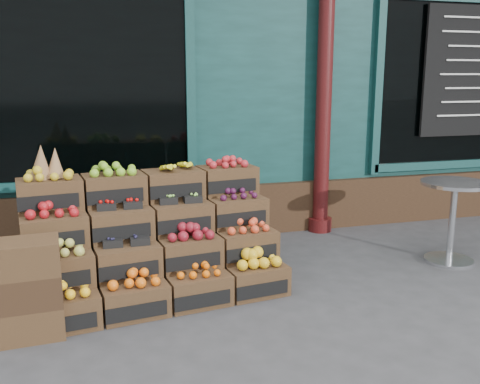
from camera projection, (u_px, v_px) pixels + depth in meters
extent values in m
plane|color=#38383A|center=(288.00, 312.00, 4.28)|extent=(60.00, 60.00, 0.00)
cube|color=#103937|center=(176.00, 41.00, 8.66)|extent=(12.00, 6.00, 4.80)
cube|color=#103937|center=(219.00, 107.00, 6.08)|extent=(12.00, 0.12, 3.00)
cube|color=#332114|center=(222.00, 211.00, 6.27)|extent=(12.00, 0.18, 0.60)
cube|color=black|center=(71.00, 86.00, 5.53)|extent=(2.40, 0.06, 2.00)
cube|color=black|center=(464.00, 84.00, 6.82)|extent=(2.40, 0.06, 2.00)
cylinder|color=#400E0F|center=(324.00, 98.00, 6.19)|extent=(0.18, 0.18, 3.20)
cube|color=black|center=(469.00, 72.00, 6.71)|extent=(1.30, 0.04, 1.60)
cube|color=#442E1B|center=(64.00, 311.00, 4.01)|extent=(0.55, 0.42, 0.25)
cube|color=black|center=(67.00, 324.00, 3.84)|extent=(0.47, 0.08, 0.11)
cube|color=yellow|center=(63.00, 290.00, 3.97)|extent=(0.44, 0.32, 0.08)
cube|color=#442E1B|center=(134.00, 299.00, 4.21)|extent=(0.55, 0.42, 0.25)
cube|color=black|center=(140.00, 312.00, 4.05)|extent=(0.47, 0.08, 0.11)
cube|color=orange|center=(134.00, 279.00, 4.18)|extent=(0.44, 0.32, 0.09)
cube|color=#442E1B|center=(198.00, 289.00, 4.42)|extent=(0.55, 0.42, 0.25)
cube|color=black|center=(206.00, 300.00, 4.26)|extent=(0.47, 0.08, 0.11)
cube|color=#F16009|center=(198.00, 270.00, 4.39)|extent=(0.44, 0.32, 0.07)
cube|color=#442E1B|center=(256.00, 279.00, 4.63)|extent=(0.55, 0.42, 0.25)
cube|color=black|center=(265.00, 290.00, 4.46)|extent=(0.47, 0.08, 0.11)
cube|color=gold|center=(256.00, 259.00, 4.59)|extent=(0.44, 0.32, 0.12)
cube|color=#442E1B|center=(59.00, 269.00, 4.15)|extent=(0.55, 0.42, 0.25)
cube|color=black|center=(62.00, 281.00, 3.98)|extent=(0.47, 0.08, 0.11)
cube|color=#ACAB49|center=(58.00, 248.00, 4.11)|extent=(0.44, 0.32, 0.09)
cube|color=#442E1B|center=(127.00, 260.00, 4.35)|extent=(0.55, 0.42, 0.25)
cube|color=black|center=(132.00, 271.00, 4.19)|extent=(0.47, 0.08, 0.11)
cube|color=#1C1A38|center=(126.00, 244.00, 4.32)|extent=(0.44, 0.32, 0.03)
cube|color=#442E1B|center=(189.00, 252.00, 4.56)|extent=(0.55, 0.42, 0.25)
cube|color=black|center=(196.00, 262.00, 4.40)|extent=(0.47, 0.08, 0.11)
cube|color=maroon|center=(189.00, 232.00, 4.52)|extent=(0.44, 0.32, 0.10)
cube|color=#442E1B|center=(246.00, 244.00, 4.76)|extent=(0.55, 0.42, 0.25)
cube|color=black|center=(255.00, 253.00, 4.60)|extent=(0.47, 0.08, 0.11)
cube|color=#D74423|center=(246.00, 226.00, 4.73)|extent=(0.44, 0.32, 0.08)
cube|color=#442E1B|center=(54.00, 231.00, 4.28)|extent=(0.55, 0.42, 0.25)
cube|color=black|center=(57.00, 240.00, 4.12)|extent=(0.47, 0.08, 0.11)
cube|color=#A11419|center=(53.00, 210.00, 4.25)|extent=(0.44, 0.32, 0.09)
cube|color=#442E1B|center=(121.00, 223.00, 4.49)|extent=(0.55, 0.42, 0.25)
cube|color=black|center=(125.00, 232.00, 4.33)|extent=(0.47, 0.08, 0.11)
cube|color=#BE0B08|center=(120.00, 207.00, 4.46)|extent=(0.44, 0.32, 0.03)
cube|color=#442E1B|center=(181.00, 217.00, 4.70)|extent=(0.55, 0.42, 0.25)
cube|color=black|center=(188.00, 225.00, 4.53)|extent=(0.47, 0.08, 0.11)
cube|color=#8ACC50|center=(181.00, 201.00, 4.67)|extent=(0.44, 0.32, 0.03)
cube|color=#442E1B|center=(236.00, 211.00, 4.90)|extent=(0.55, 0.42, 0.25)
cube|color=black|center=(244.00, 219.00, 4.74)|extent=(0.47, 0.08, 0.11)
cube|color=#401131|center=(236.00, 194.00, 4.87)|extent=(0.44, 0.32, 0.06)
cube|color=#442E1B|center=(50.00, 194.00, 4.42)|extent=(0.55, 0.42, 0.25)
cube|color=black|center=(52.00, 202.00, 4.26)|extent=(0.47, 0.08, 0.11)
cube|color=gold|center=(48.00, 174.00, 4.39)|extent=(0.44, 0.32, 0.09)
cube|color=#442E1B|center=(114.00, 189.00, 4.63)|extent=(0.55, 0.42, 0.25)
cube|color=black|center=(119.00, 196.00, 4.47)|extent=(0.47, 0.08, 0.11)
cube|color=#78B127|center=(113.00, 170.00, 4.59)|extent=(0.44, 0.32, 0.09)
cube|color=#442E1B|center=(173.00, 184.00, 4.84)|extent=(0.55, 0.42, 0.25)
cube|color=black|center=(179.00, 191.00, 4.67)|extent=(0.47, 0.08, 0.11)
cube|color=yellow|center=(173.00, 166.00, 4.80)|extent=(0.44, 0.32, 0.08)
cube|color=#442E1B|center=(227.00, 180.00, 5.04)|extent=(0.55, 0.42, 0.25)
cube|color=black|center=(235.00, 186.00, 4.88)|extent=(0.47, 0.08, 0.11)
cube|color=#B4242A|center=(227.00, 162.00, 5.01)|extent=(0.44, 0.32, 0.08)
cube|color=#332114|center=(160.00, 285.00, 4.51)|extent=(2.13, 0.63, 0.25)
cube|color=#332114|center=(153.00, 262.00, 4.68)|extent=(2.13, 0.63, 0.51)
cube|color=#332114|center=(146.00, 241.00, 4.84)|extent=(2.13, 0.63, 0.76)
cone|color=olive|center=(41.00, 162.00, 4.35)|extent=(0.18, 0.18, 0.29)
cone|color=olive|center=(55.00, 163.00, 4.42)|extent=(0.16, 0.16, 0.25)
cube|color=#442E1B|center=(30.00, 321.00, 3.86)|extent=(0.50, 0.36, 0.24)
cube|color=#332114|center=(27.00, 290.00, 3.81)|extent=(0.50, 0.36, 0.24)
cube|color=#442E1B|center=(24.00, 258.00, 3.76)|extent=(0.50, 0.36, 0.24)
cylinder|color=#AEAFB5|center=(449.00, 260.00, 5.43)|extent=(0.48, 0.48, 0.03)
cylinder|color=#AEAFB5|center=(452.00, 223.00, 5.35)|extent=(0.07, 0.07, 0.79)
cylinder|color=#AEAFB5|center=(455.00, 183.00, 5.26)|extent=(0.66, 0.66, 0.03)
imported|color=#1E6B26|center=(54.00, 151.00, 6.39)|extent=(0.81, 0.64, 1.95)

